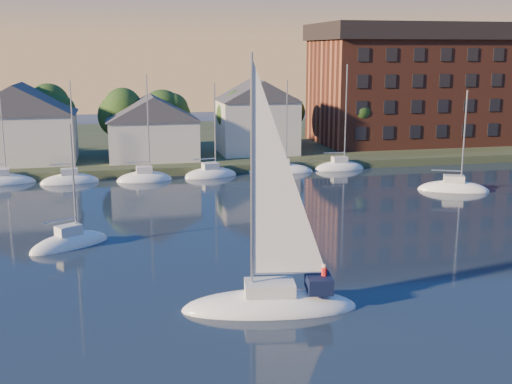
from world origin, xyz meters
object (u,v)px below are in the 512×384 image
object	(u,v)px
clubhouse_west	(20,122)
condo_block	(418,83)
drifting_sailboat_right	(453,190)
clubhouse_east	(257,116)
drifting_sailboat_left	(70,245)
clubhouse_centre	(153,127)
hero_sailboat	(272,298)

from	to	relation	value
clubhouse_west	condo_block	world-z (taller)	condo_block
condo_block	drifting_sailboat_right	xyz separation A→B (m)	(-9.94, -29.49, -9.70)
clubhouse_east	condo_block	world-z (taller)	condo_block
clubhouse_west	drifting_sailboat_right	distance (m)	51.61
drifting_sailboat_left	clubhouse_centre	bearing A→B (deg)	43.94
clubhouse_centre	drifting_sailboat_left	bearing A→B (deg)	-104.22
hero_sailboat	drifting_sailboat_left	bearing A→B (deg)	-42.66
clubhouse_centre	drifting_sailboat_right	distance (m)	37.33
clubhouse_centre	condo_block	world-z (taller)	condo_block
condo_block	drifting_sailboat_left	distance (m)	64.33
clubhouse_west	hero_sailboat	bearing A→B (deg)	-68.22
condo_block	drifting_sailboat_right	distance (m)	32.59
condo_block	hero_sailboat	distance (m)	67.54
clubhouse_west	clubhouse_centre	bearing A→B (deg)	-3.58
clubhouse_west	condo_block	bearing A→B (deg)	7.07
clubhouse_centre	drifting_sailboat_right	world-z (taller)	drifting_sailboat_right
clubhouse_centre	clubhouse_east	bearing A→B (deg)	8.13
clubhouse_east	drifting_sailboat_right	size ratio (longest dim) A/B	0.90
clubhouse_centre	drifting_sailboat_left	xyz separation A→B (m)	(-8.43, -33.26, -5.04)
clubhouse_east	condo_block	distance (m)	26.94
clubhouse_east	clubhouse_west	bearing A→B (deg)	-178.09
clubhouse_west	drifting_sailboat_right	size ratio (longest dim) A/B	1.17
clubhouse_west	clubhouse_centre	xyz separation A→B (m)	(16.00, -1.00, -0.80)
condo_block	hero_sailboat	size ratio (longest dim) A/B	1.99
hero_sailboat	condo_block	bearing A→B (deg)	-114.45
drifting_sailboat_right	clubhouse_east	bearing A→B (deg)	148.06
clubhouse_centre	drifting_sailboat_left	size ratio (longest dim) A/B	1.12
clubhouse_west	drifting_sailboat_right	bearing A→B (deg)	-26.08
hero_sailboat	clubhouse_centre	bearing A→B (deg)	-77.22
clubhouse_west	clubhouse_east	distance (m)	30.02
clubhouse_centre	hero_sailboat	xyz separation A→B (m)	(3.68, -48.26, -4.50)
clubhouse_west	clubhouse_centre	distance (m)	16.05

